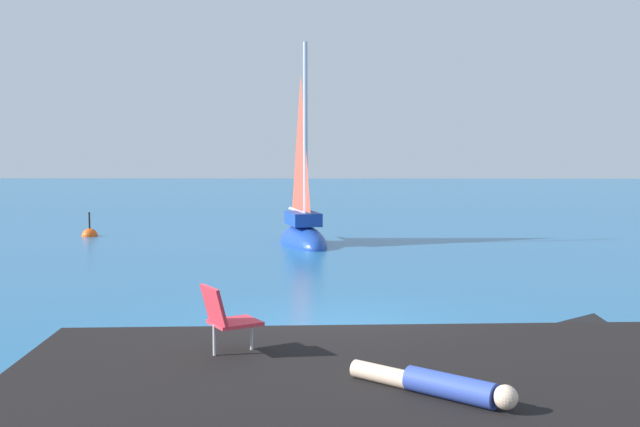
{
  "coord_description": "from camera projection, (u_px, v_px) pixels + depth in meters",
  "views": [
    {
      "loc": [
        0.13,
        -11.32,
        2.81
      ],
      "look_at": [
        -0.41,
        8.79,
        1.21
      ],
      "focal_mm": 40.43,
      "sensor_mm": 36.0,
      "label": 1
    }
  ],
  "objects": [
    {
      "name": "ground_plane",
      "position": [
        331.0,
        332.0,
        11.51
      ],
      "size": [
        160.0,
        160.0,
        0.0
      ],
      "primitive_type": "plane",
      "color": "#236093"
    },
    {
      "name": "person_sunbather",
      "position": [
        438.0,
        385.0,
        6.78
      ],
      "size": [
        1.47,
        1.19,
        0.25
      ],
      "rotation": [
        0.0,
        0.0,
        2.49
      ],
      "color": "#334CB2",
      "rests_on": "shore_ledge"
    },
    {
      "name": "marker_buoy",
      "position": [
        90.0,
        236.0,
        25.3
      ],
      "size": [
        0.56,
        0.56,
        1.13
      ],
      "color": "#EA5114",
      "rests_on": "ground"
    },
    {
      "name": "sailboat_near",
      "position": [
        303.0,
        233.0,
        22.92
      ],
      "size": [
        2.22,
        3.84,
        6.94
      ],
      "rotation": [
        0.0,
        0.0,
        5.0
      ],
      "color": "#193D99",
      "rests_on": "ground"
    },
    {
      "name": "shore_ledge",
      "position": [
        375.0,
        398.0,
        7.55
      ],
      "size": [
        8.09,
        4.85,
        0.55
      ],
      "primitive_type": "cube",
      "rotation": [
        0.0,
        0.0,
        0.07
      ],
      "color": "black",
      "rests_on": "ground"
    },
    {
      "name": "boulder_inland",
      "position": [
        264.0,
        370.0,
        9.47
      ],
      "size": [
        1.19,
        1.28,
        0.79
      ],
      "primitive_type": "cube",
      "rotation": [
        -0.19,
        0.02,
        1.75
      ],
      "color": "black",
      "rests_on": "ground"
    },
    {
      "name": "boulder_seaward",
      "position": [
        588.0,
        373.0,
        9.35
      ],
      "size": [
        1.59,
        1.81,
        1.26
      ],
      "primitive_type": "cube",
      "rotation": [
        -0.19,
        -0.19,
        1.83
      ],
      "color": "black",
      "rests_on": "ground"
    },
    {
      "name": "beach_chair",
      "position": [
        226.0,
        316.0,
        8.22
      ],
      "size": [
        0.76,
        0.73,
        0.8
      ],
      "rotation": [
        0.0,
        0.0,
        0.57
      ],
      "color": "#E03342",
      "rests_on": "shore_ledge"
    }
  ]
}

